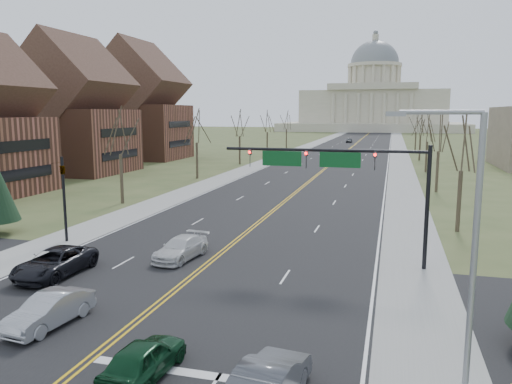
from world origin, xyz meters
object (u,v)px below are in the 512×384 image
Objects in this scene: signal_mast at (339,168)px; car_far_sb at (349,141)px; car_sb_inner_second at (181,248)px; signal_left at (64,190)px; car_far_nb at (352,153)px; car_nb_outer_lead at (268,383)px; car_sb_outer_lead at (55,262)px; car_nb_inner_lead at (144,359)px; car_sb_inner_lead at (49,310)px; street_light at (466,237)px.

car_far_sb is (-9.79, 124.96, -5.09)m from signal_mast.
car_sb_inner_second is at bearing -86.25° from car_far_sb.
car_far_nb is at bearing 79.79° from signal_left.
car_far_sb is (9.16, 124.96, -3.04)m from signal_left.
car_sb_outer_lead is (-14.47, 9.03, -0.00)m from car_nb_outer_lead.
signal_mast is 16.45m from car_nb_outer_lead.
signal_mast reaches higher than car_sb_inner_second.
car_nb_inner_lead is 0.94× the size of car_sb_inner_lead.
car_nb_outer_lead is at bearing 97.60° from car_far_nb.
car_sb_outer_lead reaches higher than car_nb_inner_lead.
signal_left is (-18.95, 0.00, -2.05)m from signal_mast.
car_nb_outer_lead is (4.49, -0.49, 0.07)m from car_nb_inner_lead.
street_light reaches higher than car_far_nb.
car_far_sb is at bearing 88.36° from car_sb_outer_lead.
signal_mast is at bearing 24.62° from car_sb_outer_lead.
street_light is (5.29, -13.50, -0.54)m from signal_mast.
street_light is 19.33m from car_sb_inner_second.
signal_left is 24.45m from car_nb_outer_lead.
signal_mast is at bearing 98.50° from car_far_nb.
signal_mast reaches higher than car_sb_inner_lead.
car_sb_inner_second is (-9.02, 13.86, -0.07)m from car_nb_outer_lead.
car_sb_inner_second is (9.53, -1.81, -3.03)m from signal_left.
car_sb_inner_second is at bearing -68.22° from car_nb_inner_lead.
car_far_nb is at bearing 83.91° from car_sb_outer_lead.
car_sb_inner_lead is 0.91× the size of car_sb_inner_second.
signal_mast is at bearing -104.79° from car_nb_inner_lead.
street_light is at bearing -68.59° from signal_mast.
car_far_sb is at bearing 94.48° from signal_mast.
car_nb_inner_lead is (-10.19, -1.67, -4.54)m from street_light.
car_far_nb is 1.34× the size of car_far_sb.
car_nb_outer_lead is (-0.40, -15.66, -5.00)m from signal_mast.
car_sb_outer_lead is (4.08, -6.64, -2.96)m from signal_left.
signal_left is at bearing 180.00° from signal_mast.
street_light is 2.33× the size of car_far_sb.
car_nb_inner_lead is at bearing 0.39° from car_nb_outer_lead.
car_sb_outer_lead is at bearing -25.38° from car_nb_outer_lead.
car_sb_outer_lead is 83.93m from car_far_nb.
signal_left is 125.33m from car_far_sb.
signal_mast is 10.85m from car_sb_inner_second.
car_sb_outer_lead is 7.28m from car_sb_inner_second.
car_far_sb is at bearing 96.22° from street_light.
signal_left is 1.42× the size of car_sb_inner_lead.
car_sb_inner_lead reaches higher than car_nb_inner_lead.
car_sb_outer_lead is at bearing -58.41° from signal_left.
car_far_nb reaches higher than car_sb_inner_second.
street_light is 2.00× the size of car_nb_outer_lead.
car_far_nb is (-10.42, 90.23, -4.49)m from street_light.
car_sb_outer_lead is 1.16× the size of car_sb_inner_second.
car_sb_outer_lead is (-20.16, 6.86, -4.47)m from street_light.
car_nb_outer_lead is at bearing -82.60° from car_far_sb.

